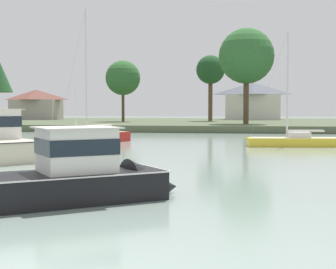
{
  "coord_description": "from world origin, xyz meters",
  "views": [
    {
      "loc": [
        4.31,
        -9.58,
        3.71
      ],
      "look_at": [
        -0.85,
        25.95,
        1.8
      ],
      "focal_mm": 54.5,
      "sensor_mm": 36.0,
      "label": 1
    }
  ],
  "objects": [
    {
      "name": "far_shore_bank",
      "position": [
        0.0,
        91.1,
        0.53
      ],
      "size": [
        173.57,
        54.43,
        1.05
      ],
      "primitive_type": "cube",
      "color": "#4C563D",
      "rests_on": "ground"
    },
    {
      "name": "cruiser_black",
      "position": [
        -1.91,
        9.84,
        0.65
      ],
      "size": [
        9.25,
        7.86,
        5.5
      ],
      "color": "black",
      "rests_on": "ground"
    },
    {
      "name": "sailboat_red",
      "position": [
        -11.13,
        41.63,
        0.31
      ],
      "size": [
        6.48,
        10.1,
        14.5
      ],
      "color": "#B2231E",
      "rests_on": "ground"
    },
    {
      "name": "sailboat_yellow",
      "position": [
        9.3,
        40.13,
        0.25
      ],
      "size": [
        9.07,
        3.45,
        11.48
      ],
      "color": "gold",
      "rests_on": "ground"
    },
    {
      "name": "mooring_buoy_green",
      "position": [
        11.99,
        48.71,
        0.09
      ],
      "size": [
        0.49,
        0.49,
        0.54
      ],
      "color": "#1E8C47",
      "rests_on": "ground"
    },
    {
      "name": "shore_tree_center_left",
      "position": [
        4.97,
        74.59,
        12.0
      ],
      "size": [
        8.99,
        8.99,
        15.51
      ],
      "color": "brown",
      "rests_on": "far_shore_bank"
    },
    {
      "name": "shore_tree_right",
      "position": [
        -1.88,
        91.52,
        10.99
      ],
      "size": [
        5.65,
        5.65,
        12.95
      ],
      "color": "brown",
      "rests_on": "far_shore_bank"
    },
    {
      "name": "shore_tree_inland_c",
      "position": [
        -18.05,
        85.04,
        9.3
      ],
      "size": [
        6.57,
        6.57,
        11.56
      ],
      "color": "brown",
      "rests_on": "far_shore_bank"
    },
    {
      "name": "cottage_hillside",
      "position": [
        6.62,
        104.66,
        5.28
      ],
      "size": [
        12.64,
        7.42,
        8.17
      ],
      "color": "silver",
      "rests_on": "far_shore_bank"
    },
    {
      "name": "cottage_eastern",
      "position": [
        -41.18,
        98.94,
        4.48
      ],
      "size": [
        10.84,
        7.59,
        6.63
      ],
      "color": "#9E998E",
      "rests_on": "far_shore_bank"
    }
  ]
}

